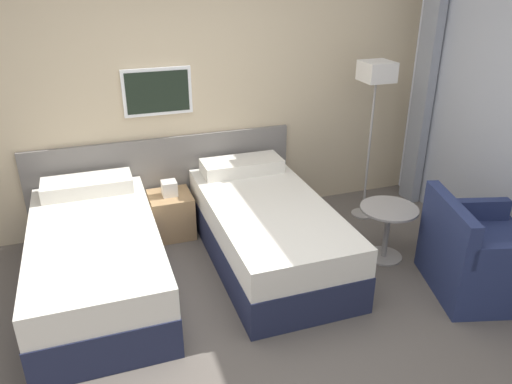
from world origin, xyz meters
TOP-DOWN VIEW (x-y plane):
  - ground_plane at (0.00, 0.00)m, footprint 16.00×16.00m
  - wall_headboard at (-0.02, 1.93)m, footprint 10.00×0.10m
  - bed_near_door at (-1.13, 0.89)m, footprint 0.98×1.97m
  - bed_near_window at (0.33, 0.89)m, footprint 0.98×1.97m
  - nightstand at (-0.40, 1.61)m, footprint 0.40×0.41m
  - floor_lamp at (1.60, 1.36)m, footprint 0.29×0.29m
  - side_table at (1.35, 0.56)m, footprint 0.51×0.51m
  - armchair at (1.80, -0.12)m, footprint 0.98×1.01m

SIDE VIEW (x-z plane):
  - ground_plane at x=0.00m, z-range 0.00..0.00m
  - nightstand at x=-0.40m, z-range -0.06..0.50m
  - armchair at x=1.80m, z-range -0.12..0.68m
  - bed_near_door at x=-1.13m, z-range -0.06..0.64m
  - bed_near_window at x=0.33m, z-range -0.06..0.64m
  - side_table at x=1.35m, z-range 0.11..0.61m
  - wall_headboard at x=-0.02m, z-range -0.05..2.65m
  - floor_lamp at x=1.60m, z-range 0.58..2.20m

